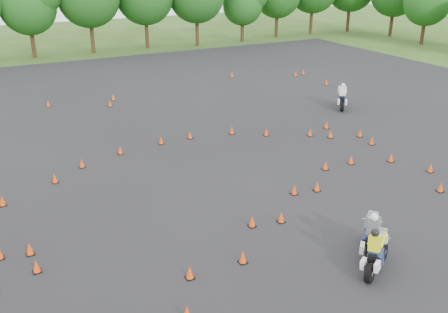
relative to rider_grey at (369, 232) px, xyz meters
The scene contains 7 objects.
ground 4.60m from the rider_grey, 111.23° to the left, with size 140.00×140.00×0.00m, color #2D5119.
asphalt_pad 10.37m from the rider_grey, 99.09° to the left, with size 62.00×62.00×0.00m, color black.
treeline 39.47m from the rider_grey, 87.46° to the left, with size 87.26×32.30×10.74m.
traffic_cones 9.95m from the rider_grey, 100.04° to the left, with size 36.52×33.13×0.45m.
rider_grey is the anchor object (origin of this frame).
rider_yellow 1.07m from the rider_grey, 115.14° to the right, with size 2.20×0.68×1.70m, color #CBCC12, non-canonical shape.
rider_white 18.90m from the rider_grey, 52.95° to the left, with size 2.38×0.73×1.84m, color silver, non-canonical shape.
Camera 1 is at (-10.26, -15.60, 10.22)m, focal length 40.00 mm.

